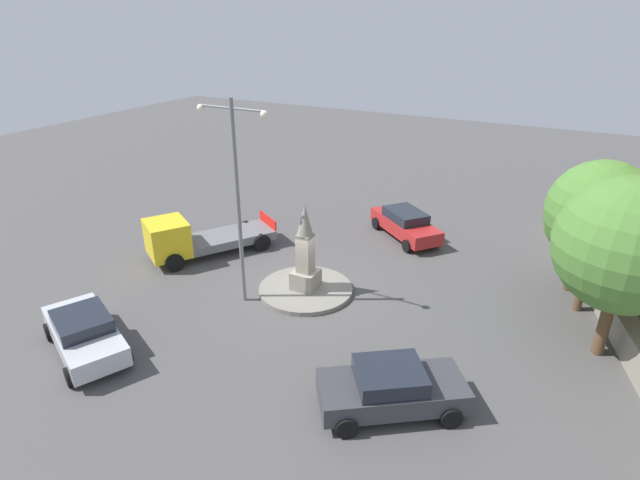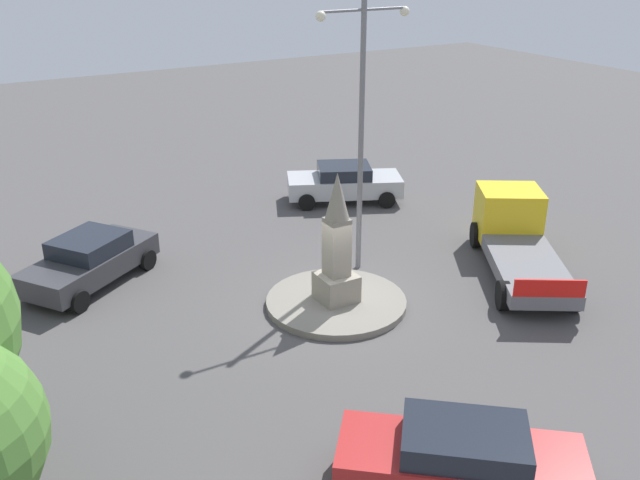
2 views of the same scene
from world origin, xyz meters
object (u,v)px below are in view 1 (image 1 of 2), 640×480
streetlamp (237,186)px  tree_far_corner (600,213)px  truck_yellow_near_island (194,238)px  car_red_passing (405,223)px  car_dark_grey_parked_left (391,388)px  tree_mid_cluster (582,222)px  tree_near_wall (626,246)px  monument (305,255)px  car_silver_far_side (84,332)px

streetlamp → tree_far_corner: streetlamp is taller
truck_yellow_near_island → streetlamp: bearing=153.6°
car_red_passing → car_dark_grey_parked_left: (-3.78, 12.18, -0.01)m
streetlamp → tree_mid_cluster: (-11.63, -7.10, -1.76)m
car_dark_grey_parked_left → tree_near_wall: tree_near_wall is taller
car_dark_grey_parked_left → monument: bearing=-41.0°
car_red_passing → tree_near_wall: size_ratio=0.72×
tree_mid_cluster → car_red_passing: bearing=-14.0°
car_silver_far_side → streetlamp: bearing=-117.9°
monument → car_red_passing: (-1.82, -7.32, -0.94)m
tree_near_wall → car_red_passing: bearing=-34.5°
tree_near_wall → tree_mid_cluster: tree_near_wall is taller
streetlamp → car_red_passing: bearing=-112.2°
monument → streetlamp: bearing=43.0°
tree_near_wall → car_dark_grey_parked_left: bearing=47.5°
streetlamp → tree_far_corner: size_ratio=1.34×
car_red_passing → tree_mid_cluster: tree_mid_cluster is taller
monument → car_dark_grey_parked_left: monument is taller
tree_far_corner → truck_yellow_near_island: bearing=11.4°
streetlamp → car_dark_grey_parked_left: streetlamp is taller
streetlamp → tree_far_corner: (-12.08, -5.53, -0.76)m
tree_mid_cluster → car_dark_grey_parked_left: bearing=67.8°
monument → tree_mid_cluster: size_ratio=0.81×
tree_near_wall → tree_far_corner: size_ratio=1.04×
car_silver_far_side → tree_near_wall: tree_near_wall is taller
tree_mid_cluster → streetlamp: bearing=31.4°
monument → car_dark_grey_parked_left: bearing=139.0°
car_red_passing → car_dark_grey_parked_left: car_dark_grey_parked_left is taller
monument → tree_near_wall: size_ratio=0.59×
car_silver_far_side → car_red_passing: size_ratio=1.05×
car_red_passing → streetlamp: bearing=67.8°
tree_far_corner → monument: bearing=20.3°
monument → tree_near_wall: (-10.99, -1.03, 2.38)m
streetlamp → car_red_passing: streetlamp is taller
tree_near_wall → tree_mid_cluster: (1.24, -4.32, -0.98)m
car_silver_far_side → truck_yellow_near_island: size_ratio=0.77×
truck_yellow_near_island → tree_near_wall: 17.60m
monument → tree_far_corner: 11.14m
car_silver_far_side → car_red_passing: bearing=-114.3°
monument → car_silver_far_side: (4.71, 7.11, -0.95)m
streetlamp → tree_mid_cluster: bearing=-148.6°
tree_far_corner → car_dark_grey_parked_left: bearing=61.9°
truck_yellow_near_island → tree_far_corner: 17.15m
streetlamp → car_silver_far_side: (2.83, 5.36, -4.11)m
streetlamp → car_silver_far_side: streetlamp is taller
car_dark_grey_parked_left → car_silver_far_side: bearing=12.3°
monument → truck_yellow_near_island: (6.32, -0.45, -0.76)m
car_silver_far_side → car_dark_grey_parked_left: car_dark_grey_parked_left is taller
tree_near_wall → truck_yellow_near_island: bearing=1.9°
streetlamp → tree_near_wall: size_ratio=1.28×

